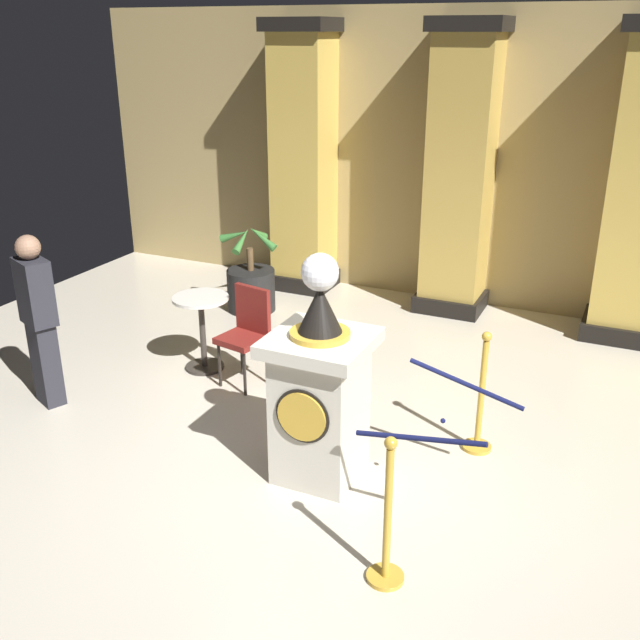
{
  "coord_description": "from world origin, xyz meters",
  "views": [
    {
      "loc": [
        2.04,
        -4.32,
        3.21
      ],
      "look_at": [
        0.04,
        0.01,
        1.29
      ],
      "focal_mm": 40.5,
      "sensor_mm": 36.0,
      "label": 1
    }
  ],
  "objects_px": {
    "bystander_guest": "(39,318)",
    "cafe_table": "(202,323)",
    "potted_palm_left": "(251,286)",
    "cafe_chair_red": "(247,328)",
    "pedestal_clock": "(320,392)",
    "stanchion_near": "(387,532)",
    "stanchion_far": "(480,409)"
  },
  "relations": [
    {
      "from": "bystander_guest",
      "to": "cafe_table",
      "type": "bearing_deg",
      "value": 53.47
    },
    {
      "from": "bystander_guest",
      "to": "cafe_table",
      "type": "relative_size",
      "value": 2.06
    },
    {
      "from": "cafe_table",
      "to": "potted_palm_left",
      "type": "bearing_deg",
      "value": 103.38
    },
    {
      "from": "bystander_guest",
      "to": "cafe_chair_red",
      "type": "bearing_deg",
      "value": 37.8
    },
    {
      "from": "pedestal_clock",
      "to": "cafe_table",
      "type": "xyz_separation_m",
      "value": [
        -1.86,
        1.22,
        -0.22
      ]
    },
    {
      "from": "potted_palm_left",
      "to": "cafe_table",
      "type": "height_order",
      "value": "potted_palm_left"
    },
    {
      "from": "pedestal_clock",
      "to": "stanchion_near",
      "type": "bearing_deg",
      "value": -45.76
    },
    {
      "from": "cafe_chair_red",
      "to": "pedestal_clock",
      "type": "bearing_deg",
      "value": -41.47
    },
    {
      "from": "bystander_guest",
      "to": "cafe_chair_red",
      "type": "relative_size",
      "value": 1.66
    },
    {
      "from": "pedestal_clock",
      "to": "stanchion_far",
      "type": "height_order",
      "value": "pedestal_clock"
    },
    {
      "from": "stanchion_far",
      "to": "bystander_guest",
      "type": "xyz_separation_m",
      "value": [
        -3.78,
        -0.86,
        0.48
      ]
    },
    {
      "from": "stanchion_near",
      "to": "cafe_chair_red",
      "type": "relative_size",
      "value": 1.07
    },
    {
      "from": "stanchion_near",
      "to": "cafe_chair_red",
      "type": "height_order",
      "value": "stanchion_near"
    },
    {
      "from": "bystander_guest",
      "to": "cafe_table",
      "type": "height_order",
      "value": "bystander_guest"
    },
    {
      "from": "pedestal_clock",
      "to": "potted_palm_left",
      "type": "distance_m",
      "value": 3.67
    },
    {
      "from": "pedestal_clock",
      "to": "cafe_chair_red",
      "type": "distance_m",
      "value": 1.73
    },
    {
      "from": "stanchion_near",
      "to": "cafe_chair_red",
      "type": "xyz_separation_m",
      "value": [
        -2.16,
        2.03,
        0.21
      ]
    },
    {
      "from": "cafe_table",
      "to": "stanchion_far",
      "type": "bearing_deg",
      "value": -6.89
    },
    {
      "from": "stanchion_far",
      "to": "potted_palm_left",
      "type": "xyz_separation_m",
      "value": [
        -3.28,
        2.0,
        -0.05
      ]
    },
    {
      "from": "bystander_guest",
      "to": "potted_palm_left",
      "type": "bearing_deg",
      "value": 80.03
    },
    {
      "from": "pedestal_clock",
      "to": "cafe_table",
      "type": "relative_size",
      "value": 2.3
    },
    {
      "from": "stanchion_near",
      "to": "bystander_guest",
      "type": "xyz_separation_m",
      "value": [
        -3.62,
        0.9,
        0.48
      ]
    },
    {
      "from": "stanchion_far",
      "to": "bystander_guest",
      "type": "distance_m",
      "value": 3.9
    },
    {
      "from": "stanchion_far",
      "to": "potted_palm_left",
      "type": "relative_size",
      "value": 0.97
    },
    {
      "from": "potted_palm_left",
      "to": "cafe_chair_red",
      "type": "bearing_deg",
      "value": -60.99
    },
    {
      "from": "pedestal_clock",
      "to": "cafe_table",
      "type": "bearing_deg",
      "value": 146.72
    },
    {
      "from": "bystander_guest",
      "to": "stanchion_near",
      "type": "bearing_deg",
      "value": -13.97
    },
    {
      "from": "cafe_chair_red",
      "to": "stanchion_near",
      "type": "bearing_deg",
      "value": -43.26
    },
    {
      "from": "stanchion_far",
      "to": "cafe_chair_red",
      "type": "height_order",
      "value": "stanchion_far"
    },
    {
      "from": "stanchion_far",
      "to": "bystander_guest",
      "type": "relative_size",
      "value": 0.65
    },
    {
      "from": "pedestal_clock",
      "to": "bystander_guest",
      "type": "relative_size",
      "value": 1.12
    },
    {
      "from": "bystander_guest",
      "to": "cafe_chair_red",
      "type": "height_order",
      "value": "bystander_guest"
    }
  ]
}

